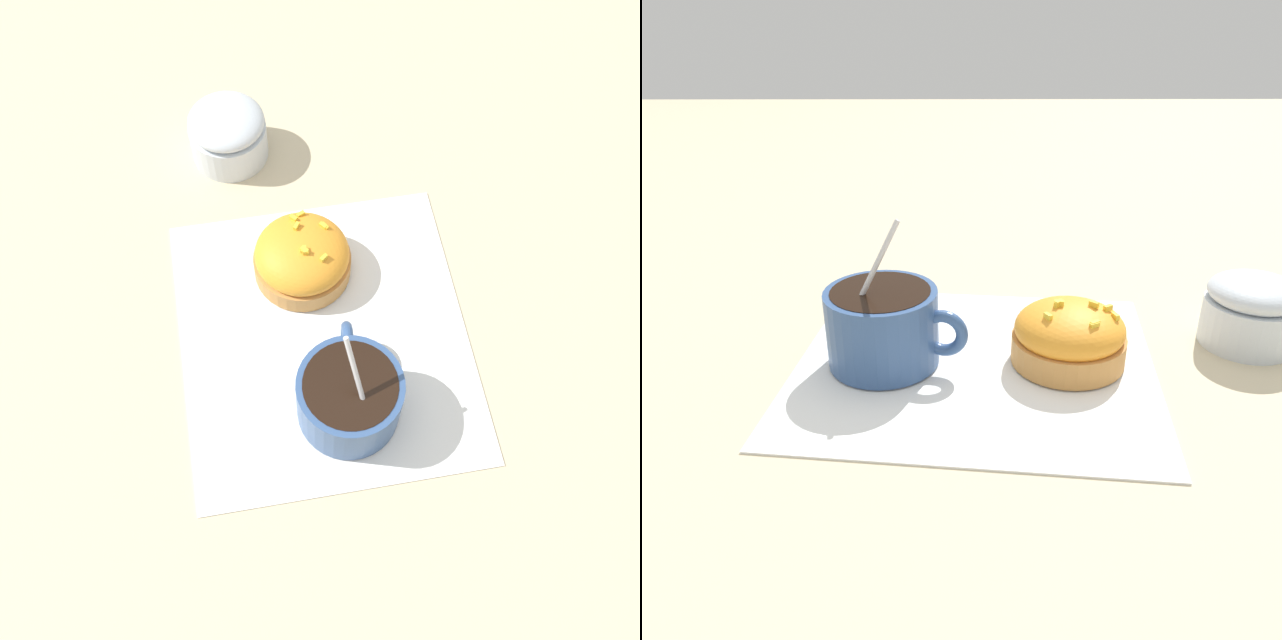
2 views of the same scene
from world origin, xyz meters
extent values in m
plane|color=#C6B793|center=(0.00, 0.00, 0.00)|extent=(3.00, 3.00, 0.00)
cube|color=white|center=(0.00, 0.00, 0.00)|extent=(0.30, 0.27, 0.00)
cylinder|color=#335184|center=(0.07, 0.00, 0.03)|extent=(0.08, 0.08, 0.06)
cylinder|color=black|center=(0.07, 0.00, 0.06)|extent=(0.07, 0.07, 0.01)
torus|color=#335184|center=(0.02, 0.01, 0.03)|extent=(0.04, 0.02, 0.04)
ellipsoid|color=silver|center=(0.05, 0.00, 0.01)|extent=(0.03, 0.02, 0.01)
cylinder|color=silver|center=(0.08, 0.01, 0.06)|extent=(0.06, 0.02, 0.10)
cylinder|color=#C18442|center=(-0.07, 0.00, 0.01)|extent=(0.09, 0.09, 0.02)
ellipsoid|color=orange|center=(-0.07, 0.00, 0.03)|extent=(0.08, 0.08, 0.04)
cube|color=yellow|center=(-0.10, 0.01, 0.04)|extent=(0.01, 0.01, 0.00)
cube|color=yellow|center=(-0.06, 0.00, 0.05)|extent=(0.01, 0.01, 0.00)
cube|color=yellow|center=(-0.06, 0.00, 0.05)|extent=(0.01, 0.00, 0.00)
cube|color=yellow|center=(-0.10, 0.00, 0.05)|extent=(0.01, 0.01, 0.00)
cube|color=yellow|center=(-0.05, 0.01, 0.05)|extent=(0.01, 0.01, 0.00)
cube|color=yellow|center=(-0.06, 0.00, 0.05)|extent=(0.01, 0.01, 0.00)
cube|color=yellow|center=(-0.09, 0.00, 0.05)|extent=(0.01, 0.01, 0.00)
cube|color=yellow|center=(-0.08, 0.02, 0.05)|extent=(0.01, 0.01, 0.00)
cube|color=yellow|center=(-0.08, 0.02, 0.05)|extent=(0.01, 0.01, 0.00)
cylinder|color=silver|center=(-0.22, -0.03, 0.02)|extent=(0.07, 0.07, 0.04)
ellipsoid|color=silver|center=(-0.22, -0.03, 0.05)|extent=(0.07, 0.07, 0.03)
camera|label=1|loc=(0.26, -0.08, 0.59)|focal=42.00mm
camera|label=2|loc=(0.01, 0.41, 0.25)|focal=35.00mm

